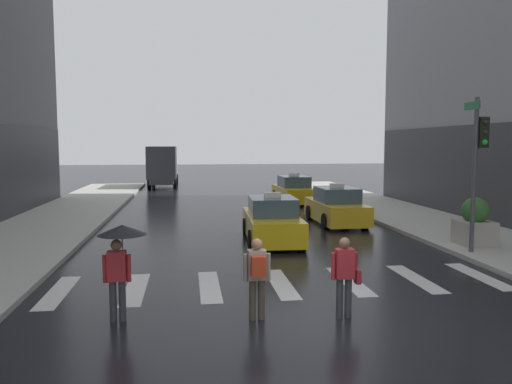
# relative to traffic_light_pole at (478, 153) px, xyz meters

# --- Properties ---
(ground_plane) EXTENTS (160.00, 160.00, 0.00)m
(ground_plane) POSITION_rel_traffic_light_pole_xyz_m (-6.58, -5.21, -3.26)
(ground_plane) COLOR black
(crosswalk_markings) EXTENTS (11.30, 2.80, 0.01)m
(crosswalk_markings) POSITION_rel_traffic_light_pole_xyz_m (-6.58, -2.21, -3.25)
(crosswalk_markings) COLOR silver
(crosswalk_markings) RESTS_ON ground
(traffic_light_pole) EXTENTS (0.44, 0.84, 4.80)m
(traffic_light_pole) POSITION_rel_traffic_light_pole_xyz_m (0.00, 0.00, 0.00)
(traffic_light_pole) COLOR #47474C
(traffic_light_pole) RESTS_ON curb_right
(taxi_lead) EXTENTS (2.07, 4.61, 1.80)m
(taxi_lead) POSITION_rel_traffic_light_pole_xyz_m (-5.88, 3.29, -2.53)
(taxi_lead) COLOR yellow
(taxi_lead) RESTS_ON ground
(taxi_second) EXTENTS (1.95, 4.55, 1.80)m
(taxi_second) POSITION_rel_traffic_light_pole_xyz_m (-2.38, 6.95, -2.53)
(taxi_second) COLOR gold
(taxi_second) RESTS_ON ground
(taxi_third) EXTENTS (2.03, 4.59, 1.80)m
(taxi_third) POSITION_rel_traffic_light_pole_xyz_m (-2.61, 14.95, -2.53)
(taxi_third) COLOR yellow
(taxi_third) RESTS_ON ground
(box_truck) EXTENTS (2.30, 7.55, 3.35)m
(box_truck) POSITION_rel_traffic_light_pole_xyz_m (-10.92, 27.22, -1.41)
(box_truck) COLOR #2D2D2D
(box_truck) RESTS_ON ground
(pedestrian_with_umbrella) EXTENTS (0.96, 0.96, 1.94)m
(pedestrian_with_umbrella) POSITION_rel_traffic_light_pole_xyz_m (-10.21, -4.43, -1.74)
(pedestrian_with_umbrella) COLOR #333338
(pedestrian_with_umbrella) RESTS_ON ground
(pedestrian_with_backpack) EXTENTS (0.55, 0.43, 1.65)m
(pedestrian_with_backpack) POSITION_rel_traffic_light_pole_xyz_m (-7.54, -4.75, -2.29)
(pedestrian_with_backpack) COLOR #473D33
(pedestrian_with_backpack) RESTS_ON ground
(pedestrian_with_handbag) EXTENTS (0.61, 0.24, 1.65)m
(pedestrian_with_handbag) POSITION_rel_traffic_light_pole_xyz_m (-5.76, -4.84, -2.32)
(pedestrian_with_handbag) COLOR #333338
(pedestrian_with_handbag) RESTS_ON ground
(planter_near_corner) EXTENTS (1.10, 1.10, 1.60)m
(planter_near_corner) POSITION_rel_traffic_light_pole_xyz_m (0.65, 1.08, -2.38)
(planter_near_corner) COLOR #A8A399
(planter_near_corner) RESTS_ON curb_right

